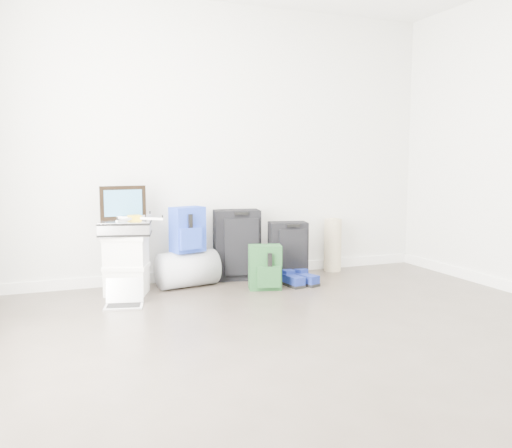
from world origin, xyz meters
name	(u,v)px	position (x,y,z in m)	size (l,w,h in m)	color
ground	(349,362)	(0.00, 0.00, 0.00)	(5.00, 5.00, 0.00)	#3A332A
room_envelope	(353,64)	(0.00, 0.02, 1.72)	(4.52, 5.02, 2.71)	silver
boxes_stack	(126,264)	(-1.00, 2.13, 0.27)	(0.45, 0.41, 0.53)	white
briefcase	(125,228)	(-1.00, 2.13, 0.59)	(0.44, 0.32, 0.13)	#B2B2B7
painting	(123,203)	(-1.00, 2.23, 0.81)	(0.41, 0.06, 0.30)	black
drone	(135,218)	(-0.92, 2.11, 0.68)	(0.45, 0.45, 0.05)	gold
duffel_bag	(188,269)	(-0.43, 2.21, 0.17)	(0.34, 0.34, 0.55)	gray
blue_backpack	(188,230)	(-0.43, 2.18, 0.54)	(0.34, 0.29, 0.42)	#1A34AD
large_suitcase	(237,245)	(0.11, 2.34, 0.35)	(0.49, 0.36, 0.70)	black
green_backpack	(265,268)	(0.22, 1.85, 0.20)	(0.33, 0.28, 0.41)	#13351B
carry_on	(288,251)	(0.57, 2.13, 0.29)	(0.40, 0.30, 0.58)	black
shoes	(298,280)	(0.57, 1.88, 0.05)	(0.32, 0.33, 0.10)	black
rolled_rug	(333,245)	(1.21, 2.36, 0.28)	(0.18, 0.18, 0.56)	tan
laptop	(124,299)	(-1.08, 1.74, 0.05)	(0.35, 0.28, 0.22)	silver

